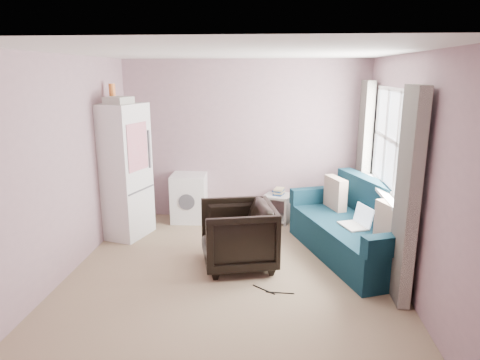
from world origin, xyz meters
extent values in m
cube|color=#947C60|center=(0.00, 0.00, -0.01)|extent=(3.80, 4.20, 0.02)
cube|color=silver|center=(0.00, 0.00, 2.51)|extent=(3.80, 4.20, 0.02)
cube|color=gray|center=(0.00, 2.11, 1.25)|extent=(3.80, 0.02, 2.50)
cube|color=gray|center=(0.00, -2.11, 1.25)|extent=(3.80, 0.02, 2.50)
cube|color=gray|center=(-1.91, 0.00, 1.25)|extent=(0.02, 4.20, 2.50)
cube|color=gray|center=(1.91, 0.00, 1.25)|extent=(0.02, 4.20, 2.50)
cube|color=white|center=(1.89, 0.70, 1.50)|extent=(0.01, 1.60, 1.20)
imported|color=black|center=(0.05, 0.29, 0.43)|extent=(0.96, 1.00, 0.86)
cube|color=silver|center=(-1.69, 1.19, 0.95)|extent=(0.80, 0.80, 1.89)
cube|color=#4B4B52|center=(-1.37, 1.09, 0.70)|extent=(0.18, 0.58, 0.02)
cube|color=#4B4B52|center=(-1.30, 1.32, 1.24)|extent=(0.03, 0.04, 0.54)
cube|color=silver|center=(-1.38, 1.06, 1.32)|extent=(0.13, 0.44, 0.65)
cylinder|color=orange|center=(-1.76, 1.26, 2.02)|extent=(0.11, 0.11, 0.26)
cube|color=#A9A89F|center=(-1.60, 1.05, 1.94)|extent=(0.36, 0.39, 0.10)
cube|color=silver|center=(-0.86, 1.88, 0.38)|extent=(0.55, 0.55, 0.75)
cube|color=#4B4B52|center=(-0.86, 1.86, 0.73)|extent=(0.51, 0.50, 0.04)
cylinder|color=#4B4B52|center=(-0.85, 1.61, 0.38)|extent=(0.25, 0.03, 0.25)
cube|color=#B6B6B2|center=(0.55, 1.93, 0.42)|extent=(0.51, 0.51, 0.04)
cube|color=#B6B6B2|center=(0.55, 1.93, 0.05)|extent=(0.51, 0.51, 0.04)
cube|color=#B6B6B2|center=(0.38, 1.99, 0.22)|extent=(0.17, 0.39, 0.44)
cube|color=#B6B6B2|center=(0.72, 1.87, 0.22)|extent=(0.17, 0.39, 0.44)
cube|color=navy|center=(0.55, 1.93, 0.45)|extent=(0.19, 0.23, 0.03)
cube|color=tan|center=(0.56, 1.93, 0.48)|extent=(0.18, 0.22, 0.03)
cube|color=navy|center=(0.54, 1.94, 0.50)|extent=(0.20, 0.23, 0.03)
cube|color=tan|center=(0.55, 1.92, 0.53)|extent=(0.18, 0.22, 0.03)
cube|color=#0D2E3D|center=(1.50, 0.69, 0.22)|extent=(1.57, 2.19, 0.44)
cube|color=#0D2E3D|center=(1.85, 0.82, 0.68)|extent=(0.88, 1.93, 0.49)
cube|color=#0D2E3D|center=(1.84, -0.21, 0.55)|extent=(0.93, 0.47, 0.22)
cube|color=#0D2E3D|center=(1.17, 1.59, 0.55)|extent=(0.93, 0.47, 0.22)
cube|color=tan|center=(1.78, 0.11, 0.66)|extent=(0.28, 0.46, 0.44)
cube|color=tan|center=(1.33, 1.31, 0.66)|extent=(0.28, 0.46, 0.44)
cube|color=#B6B6B2|center=(1.46, 0.56, 0.45)|extent=(0.37, 0.43, 0.02)
cube|color=silver|center=(1.59, 0.61, 0.58)|extent=(0.19, 0.36, 0.24)
cube|color=white|center=(1.82, 0.70, 0.87)|extent=(0.14, 1.70, 0.04)
cube|color=white|center=(1.87, 0.70, 0.90)|extent=(0.02, 1.68, 0.05)
cube|color=white|center=(1.87, 0.70, 1.50)|extent=(0.02, 1.68, 0.05)
cube|color=white|center=(1.87, 0.70, 2.10)|extent=(0.02, 1.68, 0.05)
cube|color=white|center=(1.87, -0.10, 1.50)|extent=(0.02, 0.05, 1.20)
cube|color=white|center=(1.87, 0.43, 1.50)|extent=(0.02, 0.05, 1.20)
cube|color=white|center=(1.87, 0.97, 1.50)|extent=(0.02, 0.05, 1.20)
cube|color=white|center=(1.87, 1.50, 1.50)|extent=(0.02, 0.05, 1.20)
cube|color=beige|center=(1.78, -0.38, 1.10)|extent=(0.12, 0.46, 2.18)
cube|color=beige|center=(1.78, 1.78, 1.10)|extent=(0.12, 0.46, 2.18)
cylinder|color=black|center=(0.56, -0.36, 0.01)|extent=(0.31, 0.03, 0.01)
cylinder|color=black|center=(0.38, -0.31, 0.01)|extent=(0.25, 0.20, 0.01)
camera|label=1|loc=(0.47, -4.53, 2.30)|focal=32.00mm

